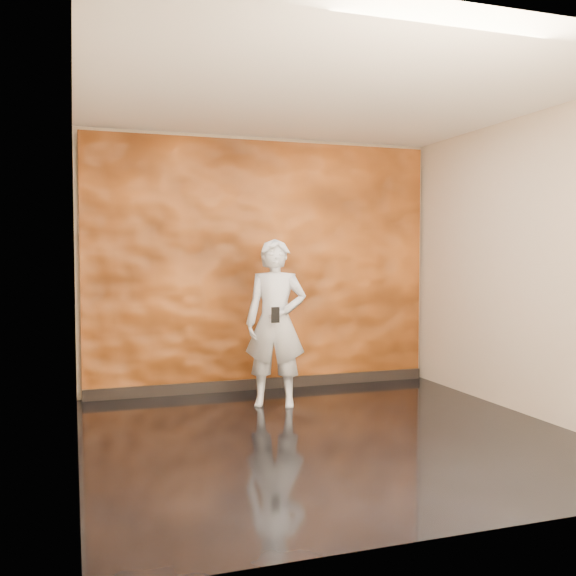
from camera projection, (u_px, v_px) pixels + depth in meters
The scene contains 5 objects.
room at pixel (331, 267), 5.28m from camera, with size 4.02×4.02×2.81m.
feature_wall at pixel (264, 266), 7.13m from camera, with size 3.90×0.06×2.75m, color orange.
baseboard at pixel (265, 384), 7.17m from camera, with size 3.90×0.04×0.12m, color black.
man at pixel (276, 323), 6.34m from camera, with size 0.60×0.40×1.65m, color #9BA1A9.
phone at pixel (275, 315), 6.13m from camera, with size 0.08×0.02×0.15m, color black.
Camera 1 is at (-2.02, -4.89, 1.50)m, focal length 40.00 mm.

